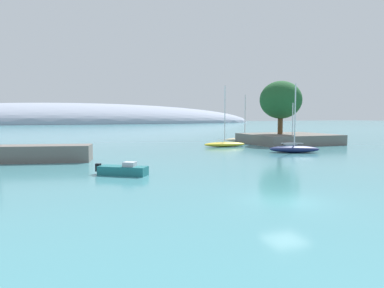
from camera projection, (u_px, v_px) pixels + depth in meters
water at (286, 201)px, 22.04m from camera, size 600.00×600.00×0.00m
shore_outcrop at (288, 139)px, 67.33m from camera, size 15.30×13.75×1.82m
tree_clump_shore at (281, 100)px, 66.23m from camera, size 7.75×7.75×9.86m
distant_ridge at (66, 123)px, 244.02m from camera, size 275.59×83.27×27.72m
sailboat_grey_near_shore at (292, 144)px, 60.51m from camera, size 5.89×4.38×7.42m
sailboat_yellow_mid_mooring at (225, 144)px, 60.61m from camera, size 7.37×2.90×10.31m
sailboat_navy_outer_mooring at (294, 149)px, 50.93m from camera, size 7.31×4.78×9.79m
sailboat_sand_end_of_line at (245, 139)px, 72.22m from camera, size 8.04×4.20×9.43m
motorboat_teal_alongside_breakwater at (123, 170)px, 31.72m from camera, size 4.51×3.65×1.20m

